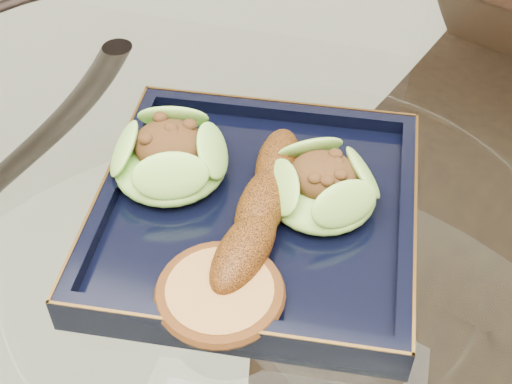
% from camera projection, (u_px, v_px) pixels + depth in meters
% --- Properties ---
extents(dining_chair, '(0.49, 0.49, 0.88)m').
position_uv_depth(dining_chair, '(488.00, 227.00, 0.99)').
color(dining_chair, black).
rests_on(dining_chair, ground).
extents(navy_plate, '(0.30, 0.30, 0.02)m').
position_uv_depth(navy_plate, '(256.00, 216.00, 0.62)').
color(navy_plate, black).
rests_on(navy_plate, dining_table).
extents(lettuce_wrap_left, '(0.11, 0.11, 0.04)m').
position_uv_depth(lettuce_wrap_left, '(170.00, 160.00, 0.63)').
color(lettuce_wrap_left, '#66A42F').
rests_on(lettuce_wrap_left, navy_plate).
extents(lettuce_wrap_right, '(0.11, 0.11, 0.03)m').
position_uv_depth(lettuce_wrap_right, '(322.00, 189.00, 0.61)').
color(lettuce_wrap_right, olive).
rests_on(lettuce_wrap_right, navy_plate).
extents(roasted_plantain, '(0.04, 0.19, 0.03)m').
position_uv_depth(roasted_plantain, '(262.00, 205.00, 0.59)').
color(roasted_plantain, '#69330B').
rests_on(roasted_plantain, navy_plate).
extents(crumb_patty, '(0.09, 0.09, 0.02)m').
position_uv_depth(crumb_patty, '(220.00, 295.00, 0.54)').
color(crumb_patty, '#BD883F').
rests_on(crumb_patty, navy_plate).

